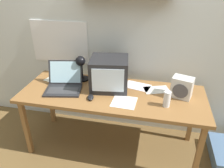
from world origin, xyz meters
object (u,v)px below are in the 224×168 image
at_px(corner_desk, 112,97).
at_px(computer_mouse, 91,97).
at_px(laptop, 64,82).
at_px(space_heater, 182,87).
at_px(desk_lamp, 81,65).
at_px(loose_paper_near_laptop, 124,102).
at_px(loose_paper_near_monitor, 54,79).
at_px(printed_handout, 137,86).
at_px(juice_glass, 167,100).
at_px(open_notebook, 157,90).
at_px(crt_monitor, 109,74).

bearing_deg(corner_desk, computer_mouse, -138.55).
distance_m(laptop, space_heater, 1.18).
relative_size(laptop, desk_lamp, 1.38).
relative_size(space_heater, loose_paper_near_laptop, 0.94).
bearing_deg(loose_paper_near_monitor, printed_handout, 2.29).
distance_m(juice_glass, computer_mouse, 0.71).
height_order(computer_mouse, printed_handout, computer_mouse).
relative_size(juice_glass, open_notebook, 0.52).
height_order(laptop, open_notebook, laptop).
bearing_deg(loose_paper_near_laptop, crt_monitor, 128.87).
bearing_deg(desk_lamp, loose_paper_near_laptop, -42.80).
bearing_deg(desk_lamp, open_notebook, -12.85).
relative_size(crt_monitor, juice_glass, 2.80).
distance_m(crt_monitor, loose_paper_near_laptop, 0.35).
bearing_deg(juice_glass, desk_lamp, 161.69).
xyz_separation_m(crt_monitor, computer_mouse, (-0.13, -0.25, -0.15)).
height_order(desk_lamp, loose_paper_near_laptop, desk_lamp).
distance_m(juice_glass, loose_paper_near_laptop, 0.39).
relative_size(corner_desk, loose_paper_near_monitor, 8.28).
height_order(computer_mouse, open_notebook, computer_mouse).
height_order(loose_paper_near_monitor, open_notebook, same).
height_order(corner_desk, computer_mouse, computer_mouse).
xyz_separation_m(juice_glass, printed_handout, (-0.30, 0.32, -0.07)).
bearing_deg(space_heater, open_notebook, 178.26).
bearing_deg(crt_monitor, desk_lamp, 158.92).
bearing_deg(laptop, corner_desk, -10.72).
xyz_separation_m(juice_glass, loose_paper_near_monitor, (-1.23, 0.28, -0.07)).
height_order(crt_monitor, open_notebook, crt_monitor).
bearing_deg(laptop, loose_paper_near_monitor, 129.55).
height_order(juice_glass, loose_paper_near_monitor, juice_glass).
bearing_deg(open_notebook, laptop, -170.56).
xyz_separation_m(laptop, space_heater, (1.18, 0.08, 0.04)).
distance_m(laptop, loose_paper_near_laptop, 0.67).
height_order(crt_monitor, space_heater, crt_monitor).
xyz_separation_m(crt_monitor, desk_lamp, (-0.33, 0.07, 0.03)).
height_order(computer_mouse, loose_paper_near_monitor, computer_mouse).
relative_size(desk_lamp, space_heater, 1.36).
xyz_separation_m(crt_monitor, open_notebook, (0.49, 0.05, -0.16)).
xyz_separation_m(loose_paper_near_monitor, open_notebook, (1.13, -0.00, 0.00)).
bearing_deg(loose_paper_near_laptop, juice_glass, 2.72).
bearing_deg(printed_handout, corner_desk, -140.60).
xyz_separation_m(desk_lamp, space_heater, (1.05, -0.10, -0.10)).
distance_m(crt_monitor, printed_handout, 0.34).
relative_size(space_heater, computer_mouse, 1.89).
bearing_deg(open_notebook, crt_monitor, -173.59).
bearing_deg(desk_lamp, printed_handout, -9.77).
bearing_deg(computer_mouse, juice_glass, 2.34).
xyz_separation_m(laptop, juice_glass, (1.04, -0.12, 0.00)).
bearing_deg(corner_desk, space_heater, 6.25).
relative_size(laptop, juice_glass, 2.77).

